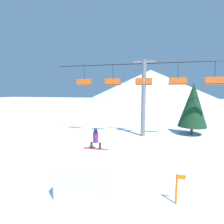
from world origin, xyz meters
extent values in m
plane|color=white|center=(0.00, 0.00, 0.00)|extent=(220.00, 220.00, 0.00)
cone|color=silver|center=(0.00, 78.20, 7.47)|extent=(64.81, 64.81, 14.94)
cube|color=white|center=(-1.05, -0.98, 0.82)|extent=(2.48, 3.36, 1.64)
cube|color=silver|center=(-1.05, 0.65, 1.61)|extent=(2.48, 0.10, 0.06)
cube|color=#B22D2D|center=(-1.18, 0.19, 1.65)|extent=(1.50, 0.26, 0.03)
cylinder|color=black|center=(-1.45, 0.19, 1.86)|extent=(0.14, 0.14, 0.38)
cylinder|color=black|center=(-0.92, 0.19, 1.86)|extent=(0.14, 0.14, 0.38)
cylinder|color=#471956|center=(-1.18, 0.19, 2.35)|extent=(0.31, 0.31, 0.61)
sphere|color=black|center=(-1.18, 0.19, 2.77)|extent=(0.24, 0.24, 0.24)
cylinder|color=slate|center=(0.94, 10.25, 4.19)|extent=(0.48, 0.48, 8.38)
cube|color=slate|center=(0.94, 10.25, 8.18)|extent=(2.40, 0.24, 0.24)
cylinder|color=black|center=(0.94, 10.25, 7.98)|extent=(20.38, 0.08, 0.08)
cylinder|color=#28282D|center=(-5.99, 10.25, 6.86)|extent=(0.06, 0.06, 2.24)
cube|color=#E05619|center=(-5.99, 10.25, 5.74)|extent=(1.80, 0.44, 0.08)
cube|color=#E05619|center=(-5.99, 10.07, 6.09)|extent=(1.80, 0.08, 0.70)
cylinder|color=#28282D|center=(-2.52, 10.25, 6.86)|extent=(0.06, 0.06, 2.24)
cube|color=#E05619|center=(-2.52, 10.25, 5.74)|extent=(1.80, 0.44, 0.08)
cube|color=#E05619|center=(-2.52, 10.07, 6.09)|extent=(1.80, 0.08, 0.70)
cylinder|color=#28282D|center=(0.94, 10.25, 6.86)|extent=(0.06, 0.06, 2.24)
cube|color=#E05619|center=(0.94, 10.25, 5.74)|extent=(1.80, 0.44, 0.08)
cube|color=#E05619|center=(0.94, 10.07, 6.09)|extent=(1.80, 0.08, 0.70)
cylinder|color=#28282D|center=(4.41, 10.25, 6.86)|extent=(0.06, 0.06, 2.24)
cube|color=#E05619|center=(4.41, 10.25, 5.74)|extent=(1.80, 0.44, 0.08)
cube|color=#E05619|center=(4.41, 10.07, 6.09)|extent=(1.80, 0.08, 0.70)
cylinder|color=#28282D|center=(7.87, 10.25, 6.86)|extent=(0.06, 0.06, 2.24)
cube|color=#E05619|center=(7.87, 10.25, 5.74)|extent=(1.80, 0.44, 0.08)
cube|color=#E05619|center=(7.87, 10.07, 6.09)|extent=(1.80, 0.08, 0.70)
cylinder|color=#4C3823|center=(6.45, 12.32, 0.46)|extent=(0.30, 0.30, 0.92)
cone|color=#14381E|center=(6.45, 12.32, 3.46)|extent=(3.19, 3.19, 5.08)
cylinder|color=orange|center=(3.19, -1.50, 0.71)|extent=(0.10, 0.10, 1.41)
cube|color=orange|center=(3.37, -1.50, 1.29)|extent=(0.36, 0.02, 0.20)
camera|label=1|loc=(2.11, -9.31, 5.08)|focal=28.00mm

